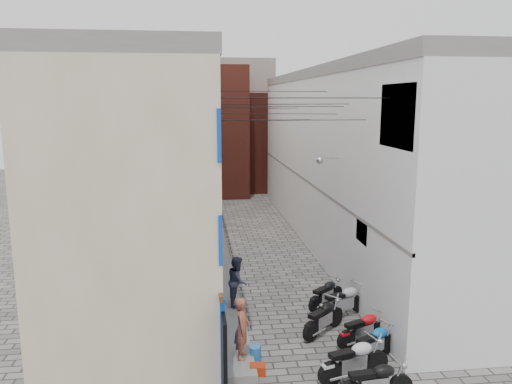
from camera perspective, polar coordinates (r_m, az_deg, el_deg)
name	(u,v)px	position (r m, az deg, el deg)	size (l,w,h in m)	color
ground	(317,380)	(14.47, 6.96, -20.55)	(90.00, 90.00, 0.00)	#555250
plinth	(217,243)	(26.08, -4.43, -5.86)	(0.90, 26.00, 0.25)	slate
building_left	(157,160)	(25.20, -11.24, 3.56)	(5.10, 27.00, 9.00)	#C1B092
building_right	(352,157)	(26.46, 10.90, 3.91)	(5.94, 26.00, 9.00)	silver
building_far_brick_left	(208,131)	(40.10, -5.49, 6.93)	(6.00, 6.00, 10.00)	maroon
building_far_brick_right	(267,141)	(42.60, 1.22, 5.83)	(5.00, 6.00, 8.00)	maroon
building_far_concrete	(228,122)	(46.16, -3.22, 8.04)	(8.00, 5.00, 11.00)	slate
far_shopfront	(237,184)	(37.86, -2.24, 0.97)	(2.00, 0.30, 2.40)	black
overhead_wires	(274,108)	(19.91, 2.03, 9.55)	(5.80, 13.02, 1.32)	black
motorcycle_a	(376,380)	(13.59, 13.51, -20.14)	(0.64, 2.02, 1.17)	black
motorcycle_b	(354,358)	(14.33, 11.15, -18.14)	(0.69, 2.17, 1.26)	#B4B5B9
motorcycle_c	(374,342)	(15.42, 13.39, -16.32)	(0.62, 1.96, 1.13)	#0B5BAA
motorcycle_d	(364,327)	(16.21, 12.19, -14.86)	(0.62, 1.97, 1.14)	#B50C11
motorcycle_e	(324,316)	(16.68, 7.76, -13.86)	(0.65, 2.07, 1.20)	black
motorcycle_f	(344,300)	(17.94, 10.04, -12.03)	(0.68, 2.16, 1.25)	#A7A8AC
motorcycle_g	(326,292)	(18.66, 8.03, -11.28)	(0.61, 1.93, 1.11)	black
person_a	(242,328)	(14.51, -1.63, -15.28)	(0.65, 0.43, 1.78)	#9A4E38
person_b	(238,281)	(17.95, -2.12, -10.11)	(0.86, 0.67, 1.77)	#31354A
water_jug_near	(255,355)	(15.07, -0.14, -18.09)	(0.30, 0.30, 0.47)	blue
water_jug_far	(256,352)	(15.22, 0.01, -17.84)	(0.29, 0.29, 0.45)	#2260AC
red_crate	(258,369)	(14.57, 0.18, -19.62)	(0.44, 0.33, 0.27)	#A9280C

